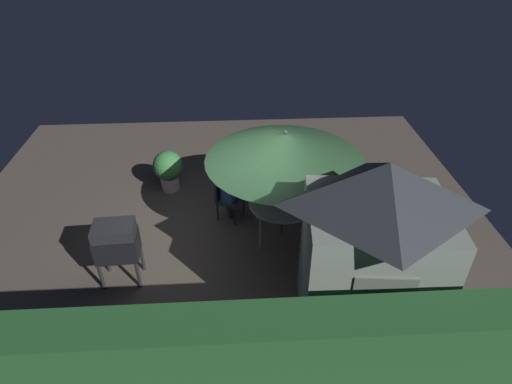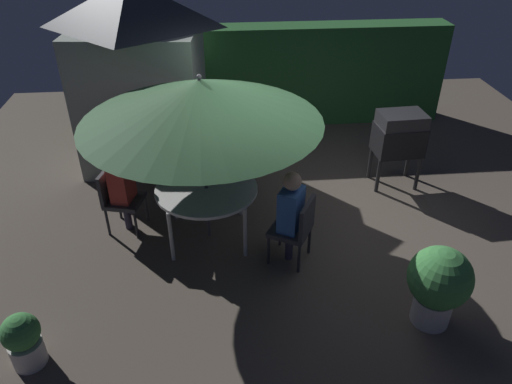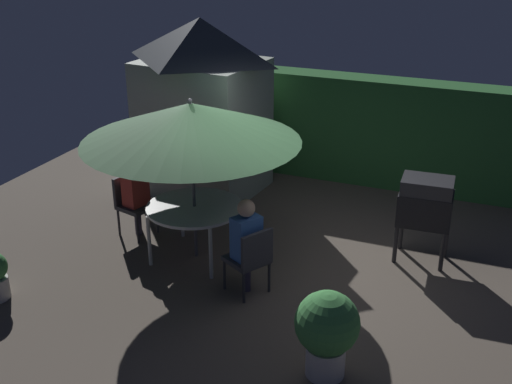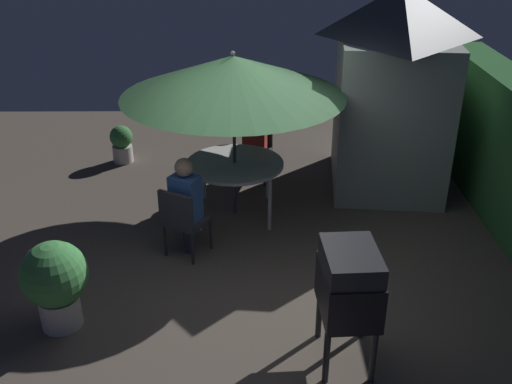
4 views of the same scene
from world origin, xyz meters
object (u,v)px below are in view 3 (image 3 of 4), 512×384
bbq_grill (425,203)px  potted_plant_by_grill (327,329)px  garden_shed (203,105)px  patio_umbrella (191,122)px  chair_near_shed (132,200)px  patio_table (195,210)px  person_in_blue (246,235)px  person_in_red (135,185)px  chair_far_side (251,257)px

bbq_grill → potted_plant_by_grill: (-0.51, -2.82, -0.30)m
potted_plant_by_grill → garden_shed: bearing=130.3°
garden_shed → patio_umbrella: bearing=-66.4°
chair_near_shed → patio_table: bearing=-14.1°
patio_table → person_in_blue: bearing=-29.0°
person_in_red → person_in_blue: 2.27m
patio_table → person_in_red: size_ratio=1.04×
patio_table → bbq_grill: bbq_grill is taller
bbq_grill → potted_plant_by_grill: 2.88m
patio_umbrella → person_in_blue: size_ratio=2.28×
patio_umbrella → potted_plant_by_grill: bearing=-35.9°
chair_far_side → potted_plant_by_grill: 1.72m
chair_near_shed → chair_far_side: (2.27, -0.90, 0.00)m
garden_shed → person_in_blue: (1.99, -2.81, -0.70)m
bbq_grill → patio_umbrella: bearing=-159.3°
patio_umbrella → chair_near_shed: bearing=165.9°
patio_umbrella → chair_far_side: size_ratio=3.19×
garden_shed → bbq_grill: (3.88, -1.15, -0.63)m
garden_shed → potted_plant_by_grill: 5.29m
patio_table → person_in_blue: size_ratio=1.04×
chair_far_side → garden_shed: bearing=125.9°
person_in_blue → chair_far_side: bearing=-29.0°
potted_plant_by_grill → person_in_red: 4.03m
bbq_grill → potted_plant_by_grill: size_ratio=1.25×
garden_shed → chair_far_side: bearing=-54.1°
person_in_red → bbq_grill: bearing=11.5°
bbq_grill → person_in_red: person_in_red is taller
patio_table → potted_plant_by_grill: (2.38, -1.73, -0.16)m
chair_far_side → potted_plant_by_grill: size_ratio=0.94×
garden_shed → person_in_blue: bearing=-54.7°
patio_table → chair_far_side: bearing=-29.0°
garden_shed → chair_near_shed: garden_shed is taller
chair_far_side → person_in_blue: person_in_blue is taller
chair_near_shed → person_in_blue: person_in_blue is taller
bbq_grill → person_in_blue: (-1.89, -1.65, -0.06)m
patio_umbrella → chair_far_side: 1.88m
patio_table → patio_umbrella: bearing=153.4°
chair_near_shed → potted_plant_by_grill: (3.57, -2.03, 0.03)m
chair_near_shed → person_in_red: person_in_red is taller
patio_umbrella → person_in_red: (-1.11, 0.28, -1.16)m
chair_far_side → potted_plant_by_grill: (1.30, -1.13, 0.03)m
chair_far_side → person_in_blue: (-0.07, 0.04, 0.26)m
bbq_grill → person_in_red: bearing=-168.5°
chair_far_side → potted_plant_by_grill: bearing=-40.8°
garden_shed → patio_umbrella: size_ratio=1.01×
garden_shed → person_in_red: 2.09m
patio_umbrella → person_in_blue: 1.63m
garden_shed → patio_table: (0.98, -2.25, -0.77)m
patio_umbrella → person_in_blue: (1.00, -0.56, -1.16)m
patio_umbrella → person_in_red: size_ratio=2.28×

